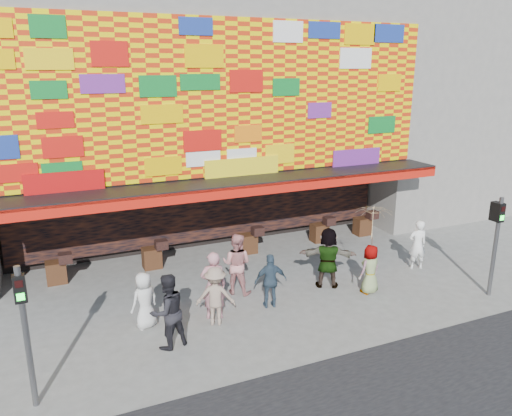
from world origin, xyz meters
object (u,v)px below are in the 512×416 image
object	(u,v)px
signal_left	(24,322)
ped_a	(145,300)
ped_e	(271,281)
ped_g	(370,269)
signal_right	(497,236)
ped_d	(216,296)
ped_i	(237,264)
parasol	(373,223)
ped_b	(213,285)
ped_h	(417,245)
ped_f	(328,258)
ped_c	(168,311)

from	to	relation	value
signal_left	ped_a	world-z (taller)	signal_left
ped_e	ped_g	bearing A→B (deg)	-175.75
signal_left	signal_right	distance (m)	12.40
ped_d	ped_i	size ratio (longest dim) A/B	0.86
ped_e	parasol	distance (m)	3.42
ped_e	signal_right	bearing A→B (deg)	173.81
ped_b	ped_h	size ratio (longest dim) A/B	1.12
ped_d	ped_f	bearing A→B (deg)	-144.28
ped_b	parasol	size ratio (longest dim) A/B	0.97
ped_c	ped_h	bearing A→B (deg)	172.65
ped_f	ped_g	distance (m)	1.29
ped_e	ped_f	size ratio (longest dim) A/B	0.83
ped_g	parasol	bearing A→B (deg)	170.33
signal_right	ped_a	world-z (taller)	signal_right
signal_left	ped_i	size ratio (longest dim) A/B	1.62
ped_f	ped_h	xyz separation A→B (m)	(3.48, 0.02, -0.10)
signal_left	ped_b	world-z (taller)	signal_left
ped_a	ped_f	xyz separation A→B (m)	(5.63, 0.24, 0.18)
ped_a	ped_i	size ratio (longest dim) A/B	0.82
ped_g	ped_h	xyz separation A→B (m)	(2.56, 0.91, 0.09)
ped_a	ped_c	xyz separation A→B (m)	(0.32, -1.17, 0.18)
ped_d	ped_i	xyz separation A→B (m)	(1.19, 1.52, 0.13)
ped_c	ped_i	world-z (taller)	ped_c
ped_h	ped_i	size ratio (longest dim) A/B	0.91
ped_a	ped_h	xyz separation A→B (m)	(9.11, 0.26, 0.08)
signal_left	ped_f	xyz separation A→B (m)	(8.31, 2.46, -0.92)
ped_e	parasol	bearing A→B (deg)	-175.75
signal_right	ped_f	size ratio (longest dim) A/B	1.59
ped_e	ped_g	world-z (taller)	ped_e
ped_h	ped_i	distance (m)	6.23
ped_b	ped_f	distance (m)	3.87
signal_right	ped_b	bearing A→B (deg)	165.92
ped_a	ped_g	xyz separation A→B (m)	(6.55, -0.64, -0.01)
ped_b	ped_f	bearing A→B (deg)	-158.85
signal_right	ped_h	bearing A→B (deg)	103.72
ped_c	ped_f	xyz separation A→B (m)	(5.31, 1.41, 0.00)
ped_h	parasol	world-z (taller)	parasol
ped_d	ped_f	distance (m)	3.99
parasol	ped_h	bearing A→B (deg)	19.46
signal_left	ped_b	size ratio (longest dim) A/B	1.59
ped_c	parasol	size ratio (longest dim) A/B	0.96
ped_e	ped_f	distance (m)	2.24
ped_a	ped_e	xyz separation A→B (m)	(3.46, -0.27, 0.03)
ped_a	ped_e	bearing A→B (deg)	153.98
signal_left	ped_a	size ratio (longest dim) A/B	1.98
signal_right	parasol	world-z (taller)	signal_right
ped_d	signal_left	bearing A→B (deg)	44.49
ped_a	ped_c	size ratio (longest dim) A/B	0.81
signal_left	signal_right	size ratio (longest dim) A/B	1.00
signal_right	ped_h	xyz separation A→B (m)	(-0.61, 2.48, -1.02)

